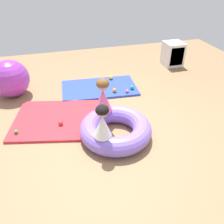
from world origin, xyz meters
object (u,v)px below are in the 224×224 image
at_px(child_in_white, 102,122).
at_px(storage_cube, 173,54).
at_px(child_in_pink, 103,95).
at_px(play_ball_yellow, 111,77).
at_px(exercise_ball_large, 10,79).
at_px(play_ball_orange, 115,90).
at_px(play_ball_teal, 132,87).
at_px(play_ball_green, 16,132).
at_px(inflatable_cushion, 116,129).
at_px(play_ball_blue, 91,119).
at_px(play_ball_red, 61,123).
at_px(play_ball_pink, 127,91).

relative_size(child_in_white, storage_cube, 0.85).
height_order(child_in_pink, play_ball_yellow, child_in_pink).
distance_m(child_in_white, exercise_ball_large, 2.41).
relative_size(child_in_pink, play_ball_orange, 6.54).
bearing_deg(play_ball_teal, play_ball_green, -158.34).
xyz_separation_m(inflatable_cushion, play_ball_green, (-1.45, 0.43, -0.07)).
xyz_separation_m(inflatable_cushion, storage_cube, (2.15, 2.31, 0.14)).
height_order(play_ball_yellow, play_ball_teal, play_ball_yellow).
bearing_deg(play_ball_orange, play_ball_blue, -127.16).
bearing_deg(play_ball_green, play_ball_blue, 0.27).
height_order(inflatable_cushion, play_ball_blue, inflatable_cushion).
distance_m(play_ball_blue, storage_cube, 3.08).
xyz_separation_m(play_ball_red, play_ball_yellow, (1.21, 1.38, 0.01)).
xyz_separation_m(play_ball_blue, storage_cube, (2.43, 1.88, 0.20)).
bearing_deg(child_in_pink, play_ball_green, -138.78).
height_order(play_ball_blue, storage_cube, storage_cube).
height_order(play_ball_yellow, play_ball_orange, play_ball_yellow).
distance_m(child_in_pink, play_ball_teal, 1.33).
distance_m(child_in_white, play_ball_blue, 0.82).
xyz_separation_m(play_ball_teal, storage_cube, (1.42, 1.02, 0.20)).
distance_m(play_ball_orange, storage_cube, 2.09).
xyz_separation_m(play_ball_orange, play_ball_green, (-1.80, -0.84, -0.01)).
relative_size(child_in_pink, play_ball_teal, 6.36).
relative_size(play_ball_orange, exercise_ball_large, 0.12).
bearing_deg(exercise_ball_large, storage_cube, 8.46).
height_order(play_ball_pink, play_ball_green, play_ball_pink).
relative_size(inflatable_cushion, play_ball_yellow, 12.58).
distance_m(play_ball_orange, play_ball_green, 1.98).
relative_size(inflatable_cushion, play_ball_orange, 13.14).
relative_size(play_ball_yellow, play_ball_orange, 1.04).
relative_size(child_in_pink, play_ball_green, 8.84).
bearing_deg(play_ball_teal, play_ball_yellow, 117.98).
bearing_deg(play_ball_yellow, child_in_white, -108.11).
bearing_deg(play_ball_pink, child_in_white, -120.20).
xyz_separation_m(play_ball_red, play_ball_teal, (1.50, 0.83, 0.00)).
xyz_separation_m(child_in_white, storage_cube, (2.41, 2.57, -0.23)).
xyz_separation_m(child_in_white, exercise_ball_large, (-1.31, 2.02, -0.16)).
distance_m(child_in_pink, play_ball_green, 1.43).
xyz_separation_m(inflatable_cushion, play_ball_pink, (0.58, 1.18, -0.07)).
relative_size(play_ball_yellow, storage_cube, 0.15).
bearing_deg(play_ball_yellow, play_ball_green, -143.01).
distance_m(play_ball_orange, exercise_ball_large, 1.99).
xyz_separation_m(play_ball_teal, exercise_ball_large, (-2.29, 0.47, 0.27)).
xyz_separation_m(play_ball_yellow, play_ball_blue, (-0.71, -1.41, -0.01)).
bearing_deg(inflatable_cushion, child_in_white, -134.57).
height_order(child_in_pink, play_ball_red, child_in_pink).
relative_size(inflatable_cushion, child_in_pink, 2.01).
xyz_separation_m(play_ball_yellow, storage_cube, (1.72, 0.47, 0.20)).
height_order(play_ball_blue, exercise_ball_large, exercise_ball_large).
xyz_separation_m(play_ball_blue, play_ball_teal, (1.01, 0.86, 0.01)).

